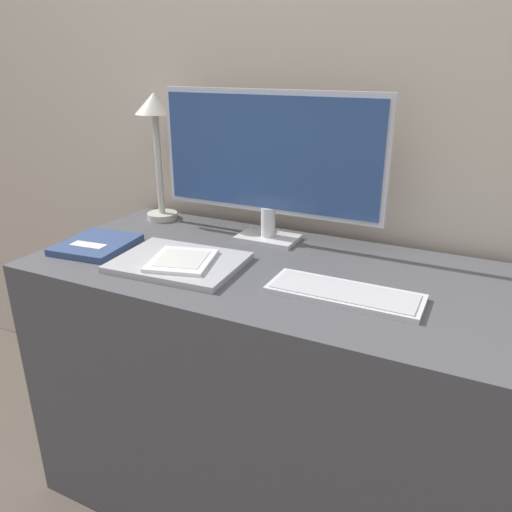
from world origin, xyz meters
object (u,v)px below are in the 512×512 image
at_px(desk_lamp, 156,129).
at_px(notebook, 96,245).
at_px(keyboard, 344,293).
at_px(laptop, 179,262).
at_px(monitor, 269,159).
at_px(ereader, 182,260).

height_order(desk_lamp, notebook, desk_lamp).
xyz_separation_m(keyboard, laptop, (-0.43, -0.01, 0.00)).
distance_m(monitor, laptop, 0.37).
height_order(ereader, notebook, ereader).
distance_m(keyboard, ereader, 0.41).
relative_size(monitor, keyboard, 1.92).
relative_size(laptop, ereader, 1.66).
distance_m(ereader, desk_lamp, 0.51).
bearing_deg(laptop, ereader, -34.47).
xyz_separation_m(ereader, notebook, (-0.29, 0.02, -0.01)).
height_order(keyboard, laptop, laptop).
bearing_deg(ereader, notebook, 176.55).
bearing_deg(ereader, laptop, 145.53).
xyz_separation_m(ereader, desk_lamp, (-0.29, 0.32, 0.27)).
xyz_separation_m(monitor, keyboard, (0.30, -0.26, -0.22)).
relative_size(monitor, ereader, 3.32).
bearing_deg(monitor, keyboard, -40.81).
distance_m(keyboard, laptop, 0.43).
height_order(monitor, ereader, monitor).
bearing_deg(notebook, keyboard, 0.50).
bearing_deg(desk_lamp, monitor, -4.73).
distance_m(monitor, keyboard, 0.46).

